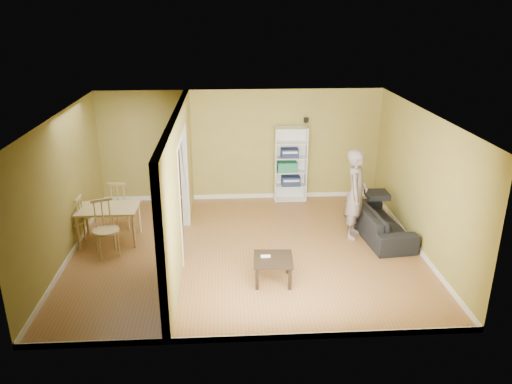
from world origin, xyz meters
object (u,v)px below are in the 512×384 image
(bookshelf, at_px, (290,164))
(coffee_table, at_px, (273,262))
(sofa, at_px, (380,218))
(chair_left, at_px, (72,220))
(chair_far, at_px, (121,203))
(dining_table, at_px, (108,211))
(person, at_px, (356,186))
(chair_near, at_px, (106,229))

(bookshelf, xyz_separation_m, coffee_table, (-0.75, -3.75, -0.52))
(sofa, bearing_deg, chair_left, 84.41)
(bookshelf, relative_size, chair_far, 1.70)
(sofa, xyz_separation_m, dining_table, (-5.34, 0.05, 0.25))
(chair_left, bearing_deg, chair_far, 137.13)
(person, distance_m, dining_table, 4.83)
(coffee_table, bearing_deg, bookshelf, 78.77)
(coffee_table, xyz_separation_m, chair_near, (-2.97, 1.13, 0.16))
(coffee_table, distance_m, chair_near, 3.19)
(chair_far, bearing_deg, bookshelf, -154.59)
(coffee_table, distance_m, dining_table, 3.51)
(chair_left, distance_m, chair_near, 0.92)
(chair_far, bearing_deg, chair_left, 48.14)
(coffee_table, relative_size, dining_table, 0.57)
(dining_table, relative_size, chair_near, 1.08)
(chair_near, bearing_deg, bookshelf, 11.42)
(person, bearing_deg, chair_far, 103.06)
(sofa, relative_size, chair_near, 1.90)
(sofa, bearing_deg, chair_near, 90.07)
(bookshelf, xyz_separation_m, chair_left, (-4.47, -2.10, -0.40))
(bookshelf, height_order, chair_near, bookshelf)
(coffee_table, bearing_deg, chair_left, 156.08)
(coffee_table, height_order, chair_near, chair_near)
(bookshelf, xyz_separation_m, chair_near, (-3.72, -2.62, -0.36))
(person, height_order, chair_left, person)
(chair_near, bearing_deg, sofa, -17.96)
(chair_left, xyz_separation_m, chair_near, (0.75, -0.52, 0.04))
(chair_far, bearing_deg, coffee_table, 145.87)
(coffee_table, bearing_deg, chair_near, 159.14)
(chair_left, bearing_deg, bookshelf, 119.28)
(sofa, relative_size, dining_table, 1.76)
(sofa, xyz_separation_m, chair_left, (-6.02, -0.02, 0.10))
(chair_left, distance_m, chair_far, 1.09)
(dining_table, relative_size, chair_far, 1.09)
(sofa, height_order, chair_near, chair_near)
(bookshelf, relative_size, coffee_table, 2.75)
(chair_near, relative_size, chair_far, 1.01)
(coffee_table, height_order, chair_far, chair_far)
(coffee_table, bearing_deg, dining_table, 150.55)
(bookshelf, xyz_separation_m, dining_table, (-3.79, -2.04, -0.25))
(sofa, bearing_deg, bookshelf, 30.89)
(person, relative_size, coffee_table, 3.30)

